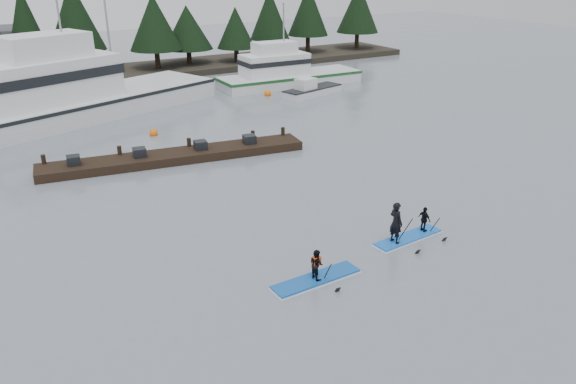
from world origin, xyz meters
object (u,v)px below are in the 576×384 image
fishing_boat_large (77,105)px  fishing_boat_medium (286,79)px  floating_dock (176,156)px  paddleboard_duo (406,226)px  paddleboard_solo (316,273)px

fishing_boat_large → fishing_boat_medium: size_ratio=1.59×
fishing_boat_medium → fishing_boat_large: bearing=-172.9°
floating_dock → paddleboard_duo: 15.06m
fishing_boat_medium → paddleboard_solo: 33.67m
fishing_boat_medium → paddleboard_solo: bearing=-116.9°
fishing_boat_large → floating_dock: bearing=-97.8°
paddleboard_solo → fishing_boat_large: bearing=93.5°
fishing_boat_large → paddleboard_duo: bearing=-94.7°
fishing_boat_large → paddleboard_duo: fishing_boat_large is taller
paddleboard_solo → paddleboard_duo: (4.90, 0.73, 0.30)m
fishing_boat_large → fishing_boat_medium: fishing_boat_large is taller
paddleboard_solo → paddleboard_duo: bearing=7.1°
paddleboard_solo → paddleboard_duo: paddleboard_duo is taller
fishing_boat_large → paddleboard_solo: (2.40, -27.81, -0.54)m
paddleboard_solo → paddleboard_duo: size_ratio=1.05×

